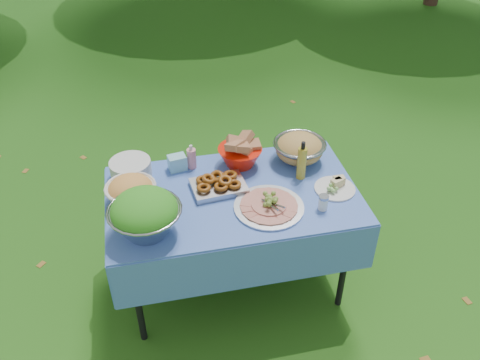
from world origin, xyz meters
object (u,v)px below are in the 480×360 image
Objects in this scene: plate_stack at (131,169)px; bread_bowl at (240,152)px; salad_bowl at (145,214)px; charcuterie_platter at (269,202)px; oil_bottle at (302,160)px; pasta_bowl_steel at (299,148)px; picnic_table at (233,241)px.

bread_bowl reaches higher than plate_stack.
salad_bowl reaches higher than charcuterie_platter.
oil_bottle is at bearing 17.45° from salad_bowl.
pasta_bowl_steel is 0.83× the size of charcuterie_platter.
pasta_bowl_steel reaches higher than charcuterie_platter.
bread_bowl is (0.10, 0.28, 0.47)m from picnic_table.
pasta_bowl_steel is 0.19m from oil_bottle.
charcuterie_platter is at bearing -81.38° from bread_bowl.
bread_bowl is (0.61, 0.51, -0.03)m from salad_bowl.
picnic_table is 0.78m from plate_stack.
picnic_table is 5.86× the size of plate_stack.
pasta_bowl_steel reaches higher than plate_stack.
charcuterie_platter is at bearing -32.12° from plate_stack.
bread_bowl is at bearing 69.92° from picnic_table.
charcuterie_platter is (0.07, -0.45, -0.05)m from bread_bowl.
picnic_table is 0.76m from salad_bowl.
charcuterie_platter is at bearing -44.82° from picnic_table.
oil_bottle reaches higher than charcuterie_platter.
picnic_table is at bearing -170.81° from oil_bottle.
salad_bowl is at bearing -154.04° from pasta_bowl_steel.
oil_bottle is at bearing 9.19° from picnic_table.
picnic_table is 5.28× the size of bread_bowl.
charcuterie_platter is (0.17, -0.17, 0.43)m from picnic_table.
salad_bowl is 1.17× the size of pasta_bowl_steel.
bread_bowl is at bearing 176.02° from pasta_bowl_steel.
picnic_table is 3.78× the size of salad_bowl.
plate_stack is (-0.57, 0.30, 0.44)m from picnic_table.
charcuterie_platter reaches higher than picnic_table.
picnic_table is 5.77× the size of oil_bottle.
pasta_bowl_steel is at bearing 25.96° from salad_bowl.
charcuterie_platter is (-0.31, -0.43, -0.04)m from pasta_bowl_steel.
plate_stack is at bearing 177.82° from pasta_bowl_steel.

